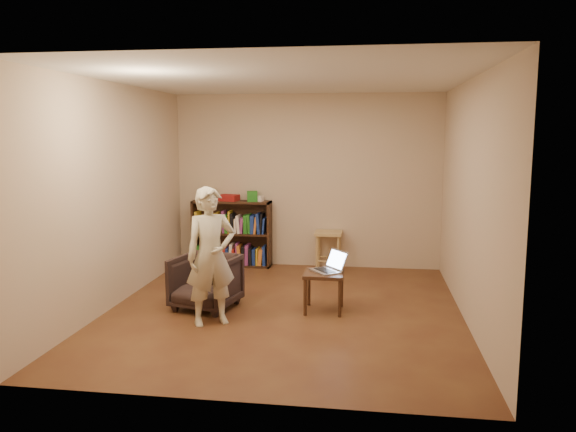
# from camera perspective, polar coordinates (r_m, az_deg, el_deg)

# --- Properties ---
(floor) EXTENTS (4.50, 4.50, 0.00)m
(floor) POSITION_cam_1_polar(r_m,az_deg,el_deg) (6.54, -0.39, -9.55)
(floor) COLOR #4E2719
(floor) RESTS_ON ground
(ceiling) EXTENTS (4.50, 4.50, 0.00)m
(ceiling) POSITION_cam_1_polar(r_m,az_deg,el_deg) (6.25, -0.41, 13.76)
(ceiling) COLOR silver
(ceiling) RESTS_ON wall_back
(wall_back) EXTENTS (4.00, 0.00, 4.00)m
(wall_back) POSITION_cam_1_polar(r_m,az_deg,el_deg) (8.48, 1.91, 3.55)
(wall_back) COLOR #C2B092
(wall_back) RESTS_ON floor
(wall_left) EXTENTS (0.00, 4.50, 4.50)m
(wall_left) POSITION_cam_1_polar(r_m,az_deg,el_deg) (6.86, -17.17, 2.03)
(wall_left) COLOR #C2B092
(wall_left) RESTS_ON floor
(wall_right) EXTENTS (0.00, 4.50, 4.50)m
(wall_right) POSITION_cam_1_polar(r_m,az_deg,el_deg) (6.28, 17.95, 1.44)
(wall_right) COLOR #C2B092
(wall_right) RESTS_ON floor
(bookshelf) EXTENTS (1.20, 0.30, 1.00)m
(bookshelf) POSITION_cam_1_polar(r_m,az_deg,el_deg) (8.65, -5.69, -2.15)
(bookshelf) COLOR black
(bookshelf) RESTS_ON floor
(box_yellow) EXTENTS (0.23, 0.19, 0.17)m
(box_yellow) POSITION_cam_1_polar(r_m,az_deg,el_deg) (8.65, -8.03, 2.14)
(box_yellow) COLOR gold
(box_yellow) RESTS_ON bookshelf
(red_cloth) EXTENTS (0.31, 0.25, 0.09)m
(red_cloth) POSITION_cam_1_polar(r_m,az_deg,el_deg) (8.57, -6.02, 1.86)
(red_cloth) COLOR maroon
(red_cloth) RESTS_ON bookshelf
(box_green) EXTENTS (0.18, 0.18, 0.15)m
(box_green) POSITION_cam_1_polar(r_m,az_deg,el_deg) (8.47, -3.65, 2.01)
(box_green) COLOR #23741F
(box_green) RESTS_ON bookshelf
(box_white) EXTENTS (0.12, 0.12, 0.08)m
(box_white) POSITION_cam_1_polar(r_m,az_deg,el_deg) (8.46, -2.91, 1.77)
(box_white) COLOR white
(box_white) RESTS_ON bookshelf
(stool) EXTENTS (0.40, 0.40, 0.57)m
(stool) POSITION_cam_1_polar(r_m,az_deg,el_deg) (8.35, 4.13, -2.35)
(stool) COLOR tan
(stool) RESTS_ON floor
(armchair) EXTENTS (0.81, 0.82, 0.62)m
(armchair) POSITION_cam_1_polar(r_m,az_deg,el_deg) (6.60, -8.37, -6.65)
(armchair) COLOR black
(armchair) RESTS_ON floor
(side_table) EXTENTS (0.44, 0.44, 0.45)m
(side_table) POSITION_cam_1_polar(r_m,az_deg,el_deg) (6.43, 3.67, -6.39)
(side_table) COLOR black
(side_table) RESTS_ON floor
(laptop) EXTENTS (0.46, 0.46, 0.24)m
(laptop) POSITION_cam_1_polar(r_m,az_deg,el_deg) (6.45, 4.25, -5.13)
(laptop) COLOR #ADADB2
(laptop) RESTS_ON side_table
(person) EXTENTS (0.64, 0.58, 1.47)m
(person) POSITION_cam_1_polar(r_m,az_deg,el_deg) (5.97, -7.84, -4.08)
(person) COLOR beige
(person) RESTS_ON floor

